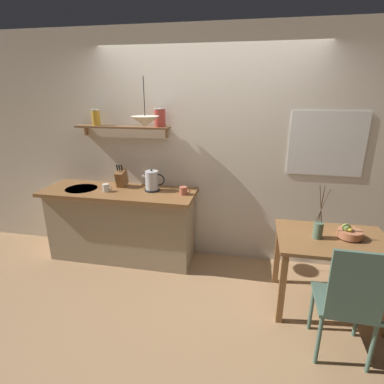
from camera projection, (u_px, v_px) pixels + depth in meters
name	position (u px, v px, depth m)	size (l,w,h in m)	color
ground_plane	(196.00, 279.00, 3.43)	(14.00, 14.00, 0.00)	#A87F56
back_wall	(224.00, 151.00, 3.57)	(6.80, 0.11, 2.70)	silver
kitchen_counter	(122.00, 224.00, 3.77)	(1.83, 0.63, 0.89)	tan
wall_shelf	(131.00, 122.00, 3.52)	(1.13, 0.20, 0.34)	brown
dining_table	(332.00, 250.00, 2.83)	(0.99, 0.72, 0.74)	brown
dining_chair_near	(349.00, 299.00, 2.26)	(0.44, 0.44, 1.01)	#4C6B5B
fruit_bowl	(349.00, 232.00, 2.78)	(0.22, 0.22, 0.14)	#BC704C
twig_vase	(318.00, 229.00, 2.77)	(0.10, 0.09, 0.51)	#567056
electric_kettle	(152.00, 181.00, 3.56)	(0.27, 0.18, 0.26)	black
knife_block	(121.00, 178.00, 3.72)	(0.10, 0.18, 0.29)	brown
coffee_mug_by_sink	(106.00, 188.00, 3.56)	(0.12, 0.08, 0.09)	white
coffee_mug_spare	(184.00, 191.00, 3.46)	(0.13, 0.09, 0.09)	#C6664C
pendant_lamp	(145.00, 121.00, 3.18)	(0.29, 0.29, 0.50)	black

